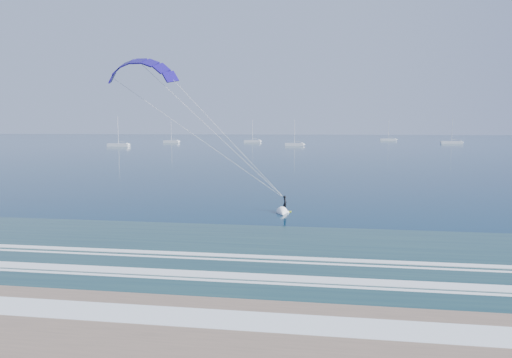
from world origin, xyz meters
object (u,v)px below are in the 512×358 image
Objects in this scene: sailboat_5 at (451,142)px; sailboat_4 at (388,140)px; sailboat_2 at (252,141)px; sailboat_3 at (294,144)px; kitesurfer_rig at (211,130)px; sailboat_1 at (171,141)px; sailboat_0 at (118,145)px.

sailboat_4 is at bearing 120.17° from sailboat_5.
sailboat_2 is 47.55m from sailboat_3.
sailboat_4 reaches higher than sailboat_2.
sailboat_2 is at bearing -152.34° from sailboat_4.
sailboat_4 is at bearing 78.34° from kitesurfer_rig.
sailboat_5 is (73.56, 194.67, -7.51)m from kitesurfer_rig.
sailboat_1 is 0.82× the size of sailboat_5.
sailboat_0 is 0.93× the size of sailboat_5.
kitesurfer_rig is 197.01m from sailboat_1.
sailboat_1 is 141.21m from sailboat_5.
sailboat_3 is (24.90, -40.52, -0.00)m from sailboat_2.
sailboat_4 is at bearing 27.66° from sailboat_2.
sailboat_4 is (116.24, 52.06, 0.01)m from sailboat_1.
sailboat_2 is at bearing 178.42° from sailboat_5.
kitesurfer_rig is 159.57m from sailboat_0.
sailboat_1 is 0.88× the size of sailboat_4.
kitesurfer_rig is at bearing -82.31° from sailboat_2.
kitesurfer_rig is at bearing -110.70° from sailboat_5.
sailboat_2 is 0.94× the size of sailboat_4.
sailboat_4 is 49.03m from sailboat_5.
sailboat_0 is at bearing -159.99° from sailboat_5.
sailboat_5 is at bearing 69.30° from kitesurfer_rig.
sailboat_3 is (73.72, 16.54, -0.01)m from sailboat_0.
sailboat_5 is (140.88, 9.67, 0.02)m from sailboat_1.
sailboat_2 is (40.64, 12.44, 0.00)m from sailboat_1.
kitesurfer_rig is at bearing -101.66° from sailboat_4.
sailboat_0 is 1.12× the size of sailboat_3.
sailboat_5 is at bearing -1.58° from sailboat_2.
sailboat_5 is (75.34, 37.75, 0.01)m from sailboat_3.
sailboat_3 is at bearing -23.19° from sailboat_1.
kitesurfer_rig is 242.17m from sailboat_4.
kitesurfer_rig reaches higher than sailboat_0.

